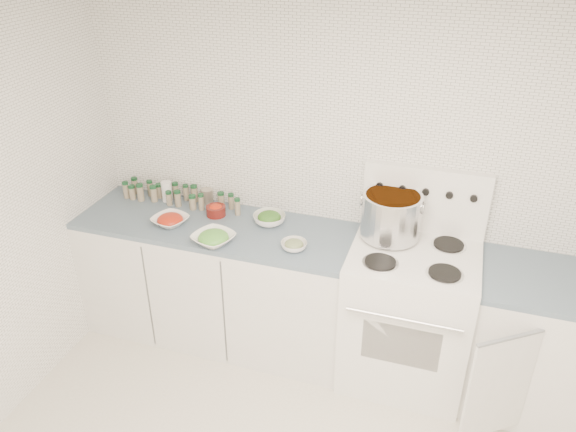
# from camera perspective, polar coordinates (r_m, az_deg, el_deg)

# --- Properties ---
(room_walls) EXTENTS (3.54, 3.04, 2.52)m
(room_walls) POSITION_cam_1_polar(r_m,az_deg,el_deg) (2.16, -1.78, -3.80)
(room_walls) COLOR white
(room_walls) RESTS_ON ground
(counter_left) EXTENTS (1.85, 0.62, 0.90)m
(counter_left) POSITION_cam_1_polar(r_m,az_deg,el_deg) (3.96, -7.07, -6.48)
(counter_left) COLOR white
(counter_left) RESTS_ON ground
(stove) EXTENTS (0.76, 0.70, 1.36)m
(stove) POSITION_cam_1_polar(r_m,az_deg,el_deg) (3.66, 12.09, -9.47)
(stove) COLOR white
(stove) RESTS_ON ground
(counter_right) EXTENTS (0.89, 0.86, 0.90)m
(counter_right) POSITION_cam_1_polar(r_m,az_deg,el_deg) (3.74, 24.80, -11.79)
(counter_right) COLOR white
(counter_right) RESTS_ON ground
(stock_pot) EXTENTS (0.38, 0.36, 0.28)m
(stock_pot) POSITION_cam_1_polar(r_m,az_deg,el_deg) (3.46, 10.45, 0.22)
(stock_pot) COLOR silver
(stock_pot) RESTS_ON stove
(bowl_tomato) EXTENTS (0.28, 0.28, 0.07)m
(bowl_tomato) POSITION_cam_1_polar(r_m,az_deg,el_deg) (3.75, -11.89, -0.40)
(bowl_tomato) COLOR white
(bowl_tomato) RESTS_ON counter_left
(bowl_snowpea) EXTENTS (0.31, 0.31, 0.08)m
(bowl_snowpea) POSITION_cam_1_polar(r_m,az_deg,el_deg) (3.50, -7.59, -2.23)
(bowl_snowpea) COLOR white
(bowl_snowpea) RESTS_ON counter_left
(bowl_broccoli) EXTENTS (0.27, 0.27, 0.09)m
(bowl_broccoli) POSITION_cam_1_polar(r_m,az_deg,el_deg) (3.68, -1.91, -0.23)
(bowl_broccoli) COLOR white
(bowl_broccoli) RESTS_ON counter_left
(bowl_zucchini) EXTENTS (0.19, 0.19, 0.06)m
(bowl_zucchini) POSITION_cam_1_polar(r_m,az_deg,el_deg) (3.41, 0.61, -2.97)
(bowl_zucchini) COLOR white
(bowl_zucchini) RESTS_ON counter_left
(bowl_pepper) EXTENTS (0.13, 0.13, 0.08)m
(bowl_pepper) POSITION_cam_1_polar(r_m,az_deg,el_deg) (3.81, -7.34, 0.61)
(bowl_pepper) COLOR #59130F
(bowl_pepper) RESTS_ON counter_left
(salt_canister) EXTENTS (0.09, 0.09, 0.15)m
(salt_canister) POSITION_cam_1_polar(r_m,az_deg,el_deg) (4.05, -12.21, 2.46)
(salt_canister) COLOR white
(salt_canister) RESTS_ON counter_left
(tin_can) EXTENTS (0.09, 0.09, 0.11)m
(tin_can) POSITION_cam_1_polar(r_m,az_deg,el_deg) (3.97, -8.20, 2.00)
(tin_can) COLOR #A99F8F
(tin_can) RESTS_ON counter_left
(spice_cluster) EXTENTS (0.90, 0.16, 0.13)m
(spice_cluster) POSITION_cam_1_polar(r_m,az_deg,el_deg) (4.02, -11.63, 2.15)
(spice_cluster) COLOR gray
(spice_cluster) RESTS_ON counter_left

